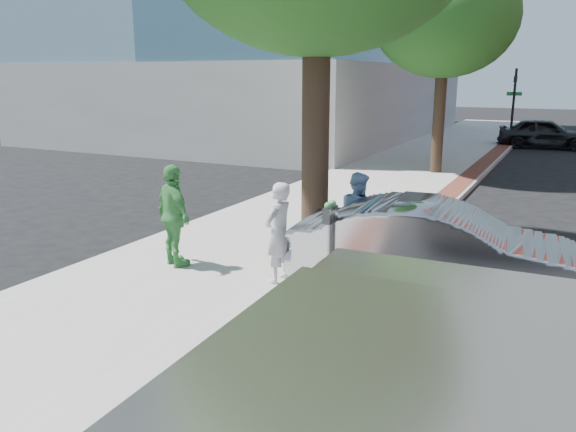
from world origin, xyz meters
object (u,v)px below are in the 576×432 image
Objects in this scene: person_officer at (358,215)px; bg_car at (545,133)px; person_green at (174,216)px; sedan_silver at (439,251)px; person_gray at (278,233)px; parking_meter at (330,228)px.

person_officer reaches higher than bg_car.
bg_car is (2.05, 20.71, -0.22)m from person_officer.
person_green is (-2.69, -1.92, 0.11)m from person_officer.
sedan_silver is at bearing -140.28° from person_green.
person_gray is 0.38× the size of bg_car.
person_gray is at bearing 169.68° from bg_car.
parking_meter is 0.32× the size of sedan_silver.
person_green is at bearing 179.51° from parking_meter.
person_green reaches higher than bg_car.
parking_meter is 22.73m from bg_car.
person_gray is 1.92m from person_officer.
person_officer is (-0.26, 1.95, -0.26)m from parking_meter.
bg_car is (2.75, 22.49, -0.24)m from person_gray.
sedan_silver is at bearing 116.99° from person_gray.
sedan_silver is at bearing 36.26° from parking_meter.
person_gray is 22.66m from bg_car.
person_gray reaches higher than parking_meter.
parking_meter is at bearing -153.82° from person_green.
parking_meter is at bearing 129.88° from person_officer.
person_green is 4.50m from sedan_silver.
parking_meter is at bearing 119.92° from sedan_silver.
person_green is at bearing -79.17° from person_gray.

